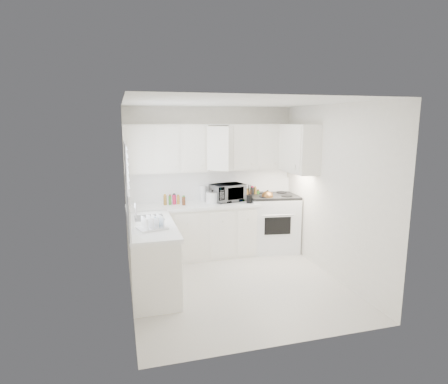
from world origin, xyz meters
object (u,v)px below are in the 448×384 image
object	(u,v)px
stove	(273,215)
tea_kettle	(267,196)
microwave	(228,191)
dish_rack	(152,222)
utensil_crock	(249,193)
rice_cooker	(212,197)

from	to	relation	value
stove	tea_kettle	bearing A→B (deg)	-129.46
microwave	dish_rack	xyz separation A→B (m)	(-1.45, -1.43, -0.09)
stove	utensil_crock	size ratio (longest dim) A/B	3.96
utensil_crock	rice_cooker	bearing A→B (deg)	164.15
tea_kettle	microwave	xyz separation A→B (m)	(-0.66, 0.24, 0.08)
tea_kettle	utensil_crock	bearing A→B (deg)	157.78
rice_cooker	utensil_crock	size ratio (longest dim) A/B	0.67
microwave	utensil_crock	size ratio (longest dim) A/B	1.67
tea_kettle	rice_cooker	bearing A→B (deg)	147.10
tea_kettle	dish_rack	xyz separation A→B (m)	(-2.11, -1.19, -0.01)
stove	tea_kettle	size ratio (longest dim) A/B	5.21
tea_kettle	microwave	distance (m)	0.71
stove	dish_rack	bearing A→B (deg)	-140.57
rice_cooker	utensil_crock	world-z (taller)	utensil_crock
microwave	dish_rack	world-z (taller)	microwave
tea_kettle	stove	bearing A→B (deg)	19.05
tea_kettle	rice_cooker	size ratio (longest dim) A/B	1.13
utensil_crock	stove	bearing A→B (deg)	17.45
rice_cooker	microwave	bearing A→B (deg)	13.16
dish_rack	utensil_crock	bearing A→B (deg)	18.16
microwave	tea_kettle	bearing A→B (deg)	-34.91
stove	microwave	xyz separation A→B (m)	(-0.84, 0.08, 0.48)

